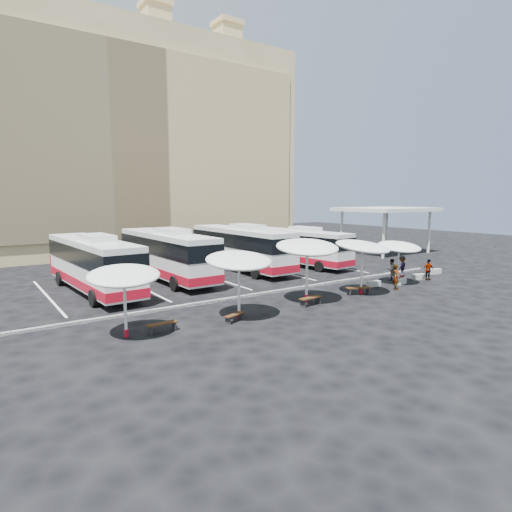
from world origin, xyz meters
TOP-DOWN VIEW (x-y plane):
  - ground at (0.00, 0.00)m, footprint 120.00×120.00m
  - sandstone_building at (0.00, 31.87)m, footprint 42.00×18.25m
  - service_canopy at (24.00, 10.00)m, footprint 10.00×8.00m
  - curb_divider at (0.00, 0.50)m, footprint 34.00×0.25m
  - bay_lines at (0.00, 8.00)m, footprint 24.15×12.00m
  - bus_0 at (-9.13, 7.75)m, footprint 3.44×12.68m
  - bus_1 at (-3.28, 9.05)m, footprint 3.19×12.89m
  - bus_2 at (3.83, 9.49)m, footprint 3.09×12.92m
  - bus_3 at (9.64, 8.67)m, footprint 3.63×11.81m
  - sunshade_0 at (-10.40, -2.98)m, footprint 4.01×4.04m
  - sunshade_1 at (-4.47, -3.32)m, footprint 4.08×4.11m
  - sunshade_2 at (0.86, -2.65)m, footprint 4.95×4.98m
  - sunshade_3 at (5.28, -3.09)m, footprint 4.46×4.49m
  - sunshade_4 at (10.03, -2.38)m, footprint 3.84×3.87m
  - wood_bench_0 at (-8.75, -3.24)m, footprint 1.52×0.45m
  - wood_bench_1 at (-5.00, -3.73)m, footprint 1.37×0.77m
  - wood_bench_2 at (0.50, -3.45)m, footprint 1.68×0.61m
  - wood_bench_3 at (4.97, -3.14)m, footprint 1.68×1.07m
  - conc_bench_0 at (7.91, -1.94)m, footprint 1.10×0.51m
  - conc_bench_1 at (10.27, -2.54)m, footprint 1.13×0.58m
  - conc_bench_2 at (12.91, -2.18)m, footprint 1.18×0.59m
  - conc_bench_3 at (16.09, -1.51)m, footprint 1.21×0.58m
  - passenger_0 at (8.30, -3.58)m, footprint 0.76×0.75m
  - passenger_1 at (10.89, -1.15)m, footprint 0.92×0.78m
  - passenger_2 at (13.24, -2.77)m, footprint 1.03×0.69m
  - passenger_3 at (12.66, -0.78)m, footprint 1.24×0.90m

SIDE VIEW (x-z plane):
  - ground at x=0.00m, z-range 0.00..0.00m
  - bay_lines at x=0.00m, z-range 0.00..0.01m
  - curb_divider at x=0.00m, z-range 0.00..0.15m
  - conc_bench_0 at x=7.91m, z-range 0.00..0.40m
  - conc_bench_1 at x=10.27m, z-range 0.00..0.40m
  - conc_bench_2 at x=12.91m, z-range 0.00..0.42m
  - conc_bench_3 at x=16.09m, z-range 0.00..0.44m
  - wood_bench_1 at x=-5.00m, z-range 0.11..0.52m
  - wood_bench_0 at x=-8.75m, z-range 0.12..0.59m
  - wood_bench_3 at x=4.97m, z-range 0.13..0.64m
  - wood_bench_2 at x=0.50m, z-range 0.13..0.64m
  - passenger_2 at x=13.24m, z-range 0.00..1.63m
  - passenger_1 at x=10.89m, z-range 0.00..1.66m
  - passenger_3 at x=12.66m, z-range 0.00..1.72m
  - passenger_0 at x=8.30m, z-range 0.00..1.77m
  - bus_3 at x=9.64m, z-range 0.04..3.73m
  - bus_0 at x=-9.13m, z-range 0.04..4.03m
  - bus_1 at x=-3.28m, z-range 0.04..4.12m
  - bus_2 at x=3.83m, z-range 0.04..4.14m
  - sunshade_4 at x=10.03m, z-range 1.14..4.41m
  - sunshade_0 at x=-10.40m, z-range 1.18..4.57m
  - sunshade_1 at x=-4.47m, z-range 1.28..4.93m
  - sunshade_3 at x=5.28m, z-range 1.30..5.01m
  - sunshade_2 at x=0.86m, z-range 1.39..5.36m
  - service_canopy at x=24.00m, z-range 2.27..7.47m
  - sandstone_building at x=0.00m, z-range -2.17..27.43m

